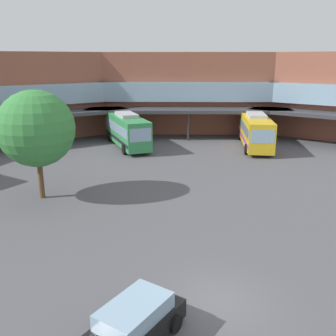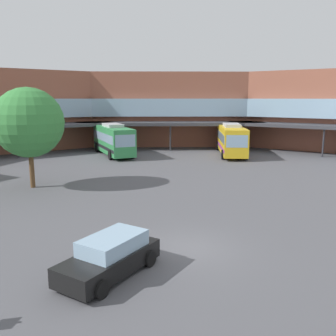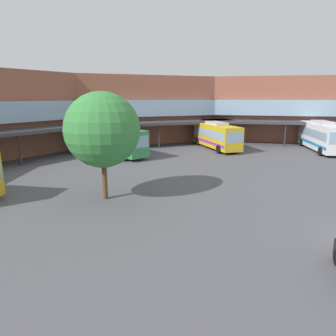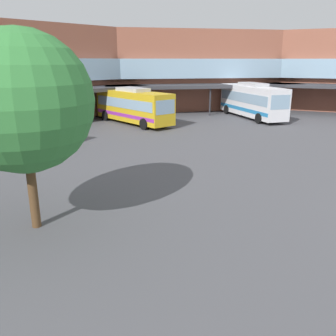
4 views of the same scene
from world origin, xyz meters
The scene contains 4 objects.
station_building centered at (0.00, 21.17, 5.14)m, with size 84.03×52.43×10.24m.
bus_1 centered at (15.15, 24.78, 1.89)m, with size 6.25×10.78×3.74m.
bus_2 centered at (24.94, 14.89, 2.03)m, with size 9.61×9.75×4.01m.
plaza_tree centered at (-7.15, 14.62, 4.96)m, with size 5.23×5.23×7.58m.
Camera 4 is at (-16.04, 3.80, 6.40)m, focal length 37.81 mm.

